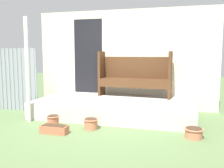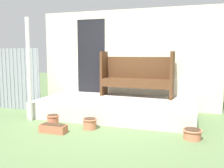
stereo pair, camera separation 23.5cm
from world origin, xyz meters
name	(u,v)px [view 1 (the left image)]	position (x,y,z in m)	size (l,w,h in m)	color
ground_plane	(96,125)	(0.00, 0.00, 0.00)	(24.00, 24.00, 0.00)	#5B7547
porch_slab	(115,108)	(0.16, 0.91, 0.19)	(3.63, 1.82, 0.37)	beige
house_wall	(122,59)	(0.12, 1.85, 1.30)	(4.83, 0.08, 2.60)	beige
support_post	(27,70)	(-1.48, -0.10, 1.11)	(0.08, 0.08, 2.21)	silver
bench	(135,74)	(0.52, 1.52, 0.94)	(1.84, 0.50, 1.14)	#4C2D19
flower_pot_left	(53,121)	(-0.77, -0.36, 0.13)	(0.26, 0.26, 0.24)	#C67251
flower_pot_middle	(91,123)	(-0.01, -0.26, 0.11)	(0.29, 0.29, 0.21)	#C67251
flower_pot_right	(194,132)	(1.89, -0.27, 0.10)	(0.33, 0.33, 0.18)	#C67251
planter_box_rect	(54,129)	(-0.56, -0.68, 0.08)	(0.50, 0.20, 0.15)	#B76647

